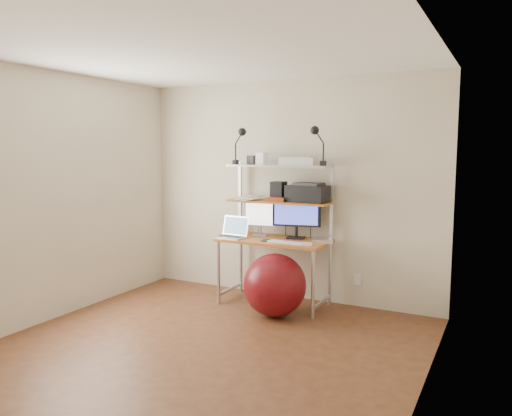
{
  "coord_description": "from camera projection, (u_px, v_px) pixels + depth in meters",
  "views": [
    {
      "loc": [
        2.3,
        -3.46,
        1.73
      ],
      "look_at": [
        -0.07,
        1.15,
        1.11
      ],
      "focal_mm": 35.0,
      "sensor_mm": 36.0,
      "label": 1
    }
  ],
  "objects": [
    {
      "name": "box_white",
      "position": [
        262.0,
        159.0,
        5.59
      ],
      "size": [
        0.13,
        0.12,
        0.13
      ],
      "primitive_type": "cube",
      "rotation": [
        0.0,
        0.0,
        -0.25
      ],
      "color": "white",
      "rests_on": "top_shelf"
    },
    {
      "name": "mouse",
      "position": [
        307.0,
        244.0,
        5.12
      ],
      "size": [
        0.1,
        0.07,
        0.03
      ],
      "primitive_type": "cube",
      "rotation": [
        0.0,
        0.0,
        0.17
      ],
      "color": "white",
      "rests_on": "desktop"
    },
    {
      "name": "keyboard",
      "position": [
        286.0,
        242.0,
        5.26
      ],
      "size": [
        0.4,
        0.13,
        0.01
      ],
      "primitive_type": "cube",
      "rotation": [
        0.0,
        0.0,
        -0.03
      ],
      "color": "white",
      "rests_on": "desktop"
    },
    {
      "name": "scanner",
      "position": [
        298.0,
        161.0,
        5.41
      ],
      "size": [
        0.41,
        0.3,
        0.1
      ],
      "rotation": [
        0.0,
        0.0,
        0.16
      ],
      "color": "white",
      "rests_on": "top_shelf"
    },
    {
      "name": "clip_lamp_left",
      "position": [
        241.0,
        138.0,
        5.58
      ],
      "size": [
        0.16,
        0.09,
        0.41
      ],
      "color": "black",
      "rests_on": "top_shelf"
    },
    {
      "name": "room",
      "position": [
        201.0,
        206.0,
        4.16
      ],
      "size": [
        3.6,
        3.6,
        3.6
      ],
      "color": "brown",
      "rests_on": "ground"
    },
    {
      "name": "printer",
      "position": [
        309.0,
        193.0,
        5.43
      ],
      "size": [
        0.47,
        0.34,
        0.21
      ],
      "rotation": [
        0.0,
        0.0,
        -0.09
      ],
      "color": "black",
      "rests_on": "mid_shelf"
    },
    {
      "name": "clip_lamp_right",
      "position": [
        317.0,
        137.0,
        5.17
      ],
      "size": [
        0.16,
        0.09,
        0.41
      ],
      "color": "black",
      "rests_on": "top_shelf"
    },
    {
      "name": "computer_desk",
      "position": [
        277.0,
        219.0,
        5.52
      ],
      "size": [
        1.2,
        0.6,
        1.57
      ],
      "color": "#C47026",
      "rests_on": "ground"
    },
    {
      "name": "phone",
      "position": [
        266.0,
        240.0,
        5.38
      ],
      "size": [
        0.08,
        0.13,
        0.01
      ],
      "primitive_type": "cube",
      "rotation": [
        0.0,
        0.0,
        0.14
      ],
      "color": "black",
      "rests_on": "desktop"
    },
    {
      "name": "monitor_silver",
      "position": [
        260.0,
        217.0,
        5.66
      ],
      "size": [
        0.37,
        0.16,
        0.42
      ],
      "rotation": [
        0.0,
        0.0,
        0.18
      ],
      "color": "#B0B0B4",
      "rests_on": "desktop"
    },
    {
      "name": "laptop",
      "position": [
        234.0,
        233.0,
        5.6
      ],
      "size": [
        0.36,
        0.3,
        0.29
      ],
      "rotation": [
        0.0,
        0.0,
        -0.09
      ],
      "color": "silver",
      "rests_on": "desktop"
    },
    {
      "name": "red_box",
      "position": [
        277.0,
        199.0,
        5.46
      ],
      "size": [
        0.19,
        0.15,
        0.05
      ],
      "primitive_type": "cube",
      "rotation": [
        0.0,
        0.0,
        0.23
      ],
      "color": "#B13D1C",
      "rests_on": "mid_shelf"
    },
    {
      "name": "mac_mini",
      "position": [
        322.0,
        240.0,
        5.3
      ],
      "size": [
        0.28,
        0.28,
        0.04
      ],
      "primitive_type": "cube",
      "rotation": [
        0.0,
        0.0,
        0.33
      ],
      "color": "silver",
      "rests_on": "desktop"
    },
    {
      "name": "monitor_black",
      "position": [
        297.0,
        214.0,
        5.5
      ],
      "size": [
        0.53,
        0.19,
        0.54
      ],
      "rotation": [
        0.0,
        0.0,
        0.22
      ],
      "color": "black",
      "rests_on": "desktop"
    },
    {
      "name": "nas_cube",
      "position": [
        279.0,
        191.0,
        5.55
      ],
      "size": [
        0.15,
        0.15,
        0.21
      ],
      "primitive_type": "cube",
      "rotation": [
        0.0,
        0.0,
        -0.03
      ],
      "color": "black",
      "rests_on": "mid_shelf"
    },
    {
      "name": "box_grey",
      "position": [
        253.0,
        160.0,
        5.67
      ],
      "size": [
        0.12,
        0.12,
        0.1
      ],
      "primitive_type": "cube",
      "rotation": [
        0.0,
        0.0,
        -0.23
      ],
      "color": "#323134",
      "rests_on": "top_shelf"
    },
    {
      "name": "exercise_ball",
      "position": [
        275.0,
        285.0,
        5.15
      ],
      "size": [
        0.65,
        0.65,
        0.65
      ],
      "primitive_type": "sphere",
      "color": "maroon",
      "rests_on": "floor"
    },
    {
      "name": "paper_stack",
      "position": [
        249.0,
        198.0,
        5.73
      ],
      "size": [
        0.43,
        0.45,
        0.03
      ],
      "color": "white",
      "rests_on": "mid_shelf"
    },
    {
      "name": "wall_outlet",
      "position": [
        358.0,
        280.0,
        5.46
      ],
      "size": [
        0.08,
        0.01,
        0.12
      ],
      "primitive_type": "cube",
      "color": "white",
      "rests_on": "room"
    }
  ]
}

